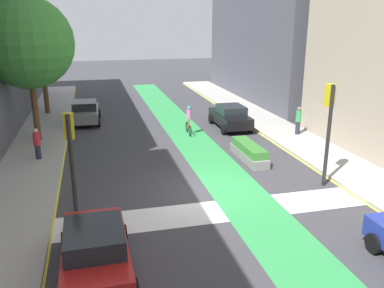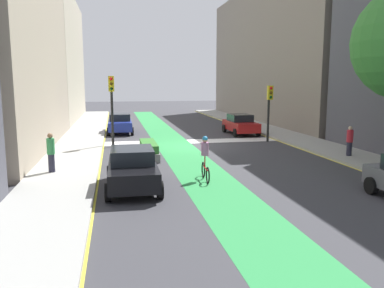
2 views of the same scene
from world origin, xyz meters
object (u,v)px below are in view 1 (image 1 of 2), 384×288
(car_red_left_near, at_px, (95,250))
(car_black_right_far, at_px, (230,116))
(car_grey_left_far, at_px, (85,112))
(street_tree_near, at_px, (28,43))
(traffic_signal_near_right, at_px, (329,116))
(cyclist_in_lane, at_px, (189,120))
(pedestrian_sidewalk_left_a, at_px, (37,144))
(median_planter, at_px, (249,152))
(pedestrian_sidewalk_right_a, at_px, (298,120))
(street_tree_far, at_px, (41,52))
(traffic_signal_near_left, at_px, (70,144))

(car_red_left_near, bearing_deg, car_black_right_far, 58.07)
(car_grey_left_far, height_order, street_tree_near, street_tree_near)
(street_tree_near, bearing_deg, car_grey_left_far, 57.71)
(traffic_signal_near_right, relative_size, car_red_left_near, 1.06)
(car_black_right_far, height_order, car_grey_left_far, same)
(car_red_left_near, bearing_deg, cyclist_in_lane, 66.32)
(pedestrian_sidewalk_left_a, distance_m, median_planter, 10.88)
(cyclist_in_lane, height_order, street_tree_near, street_tree_near)
(car_grey_left_far, height_order, pedestrian_sidewalk_right_a, pedestrian_sidewalk_right_a)
(car_red_left_near, xyz_separation_m, median_planter, (7.94, 8.32, -0.40))
(pedestrian_sidewalk_right_a, distance_m, street_tree_far, 19.06)
(car_black_right_far, distance_m, street_tree_near, 13.12)
(pedestrian_sidewalk_left_a, relative_size, street_tree_far, 0.25)
(traffic_signal_near_left, xyz_separation_m, cyclist_in_lane, (6.70, 9.61, -1.74))
(pedestrian_sidewalk_right_a, xyz_separation_m, median_planter, (-4.57, -3.34, -0.64))
(cyclist_in_lane, bearing_deg, pedestrian_sidewalk_right_a, -18.07)
(traffic_signal_near_right, xyz_separation_m, street_tree_near, (-12.90, 9.81, 2.64))
(car_black_right_far, distance_m, cyclist_in_lane, 3.18)
(car_grey_left_far, relative_size, pedestrian_sidewalk_left_a, 2.66)
(median_planter, bearing_deg, cyclist_in_lane, 109.25)
(car_grey_left_far, bearing_deg, traffic_signal_near_left, -91.33)
(car_black_right_far, bearing_deg, pedestrian_sidewalk_left_a, -161.39)
(car_grey_left_far, distance_m, pedestrian_sidewalk_left_a, 8.20)
(car_grey_left_far, distance_m, street_tree_far, 5.87)
(car_grey_left_far, bearing_deg, pedestrian_sidewalk_right_a, -28.07)
(car_black_right_far, xyz_separation_m, car_grey_left_far, (-9.43, 3.90, 0.00))
(pedestrian_sidewalk_right_a, bearing_deg, pedestrian_sidewalk_left_a, -176.18)
(car_red_left_near, distance_m, car_black_right_far, 17.21)
(car_red_left_near, xyz_separation_m, pedestrian_sidewalk_left_a, (-2.67, 10.64, 0.16))
(traffic_signal_near_right, height_order, street_tree_far, street_tree_far)
(car_grey_left_far, xyz_separation_m, street_tree_far, (-2.85, 3.34, 3.90))
(pedestrian_sidewalk_right_a, bearing_deg, median_planter, -143.84)
(car_red_left_near, xyz_separation_m, car_grey_left_far, (-0.33, 18.50, 0.00))
(car_red_left_near, bearing_deg, street_tree_near, 102.07)
(cyclist_in_lane, bearing_deg, pedestrian_sidewalk_left_a, -160.25)
(pedestrian_sidewalk_right_a, bearing_deg, car_red_left_near, -137.02)
(traffic_signal_near_right, distance_m, traffic_signal_near_left, 10.53)
(car_red_left_near, xyz_separation_m, street_tree_far, (-3.17, 21.84, 3.90))
(car_red_left_near, height_order, car_grey_left_far, same)
(car_grey_left_far, bearing_deg, pedestrian_sidewalk_left_a, -106.58)
(pedestrian_sidewalk_left_a, bearing_deg, median_planter, -12.37)
(traffic_signal_near_right, relative_size, car_grey_left_far, 1.04)
(street_tree_far, height_order, median_planter, street_tree_far)
(median_planter, bearing_deg, pedestrian_sidewalk_right_a, 36.16)
(pedestrian_sidewalk_left_a, xyz_separation_m, street_tree_far, (-0.51, 11.20, 3.74))
(traffic_signal_near_left, height_order, car_red_left_near, traffic_signal_near_left)
(traffic_signal_near_left, height_order, median_planter, traffic_signal_near_left)
(traffic_signal_near_right, height_order, cyclist_in_lane, traffic_signal_near_right)
(traffic_signal_near_left, relative_size, car_grey_left_far, 0.90)
(traffic_signal_near_left, bearing_deg, car_red_left_near, -81.00)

